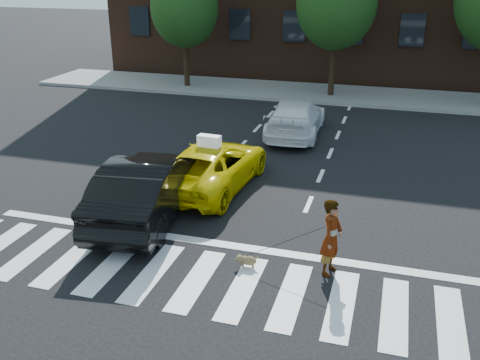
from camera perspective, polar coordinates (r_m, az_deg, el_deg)
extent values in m
plane|color=black|center=(11.39, -4.66, -10.61)|extent=(120.00, 120.00, 0.00)
cube|color=silver|center=(11.38, -4.66, -10.59)|extent=(13.00, 2.40, 0.01)
cube|color=silver|center=(12.67, -2.06, -6.84)|extent=(12.00, 0.30, 0.01)
cube|color=slate|center=(27.30, 8.71, 9.12)|extent=(30.00, 4.00, 0.15)
cylinder|color=black|center=(28.32, -5.76, 12.93)|extent=(0.28, 0.28, 3.25)
ellipsoid|color=#173A10|center=(28.04, -5.96, 17.79)|extent=(3.38, 3.38, 3.89)
cylinder|color=black|center=(26.42, 9.86, 12.39)|extent=(0.28, 0.28, 3.55)
ellipsoid|color=#173A10|center=(26.12, 10.25, 18.06)|extent=(3.69, 3.69, 4.25)
imported|color=#E1CA04|center=(15.60, -2.99, 1.55)|extent=(2.53, 4.87, 1.31)
imported|color=black|center=(13.88, -9.94, -0.77)|extent=(2.34, 5.12, 1.63)
imported|color=white|center=(20.51, 5.96, 6.61)|extent=(2.08, 4.72, 1.35)
imported|color=#999999|center=(11.35, 9.74, -6.06)|extent=(0.55, 0.70, 1.69)
ellipsoid|color=#99744E|center=(11.71, 0.85, -8.57)|extent=(0.42, 0.30, 0.21)
sphere|color=#99744E|center=(11.68, -0.05, -8.35)|extent=(0.20, 0.20, 0.16)
sphere|color=#99744E|center=(11.69, -0.37, -8.47)|extent=(0.09, 0.09, 0.07)
cylinder|color=#99744E|center=(11.69, 1.76, -8.32)|extent=(0.11, 0.06, 0.09)
sphere|color=#99744E|center=(11.70, -0.06, -8.03)|extent=(0.07, 0.07, 0.05)
sphere|color=#99744E|center=(11.61, -0.05, -8.28)|extent=(0.07, 0.07, 0.05)
cylinder|color=#99744E|center=(11.73, 0.32, -9.17)|extent=(0.05, 0.05, 0.10)
cylinder|color=#99744E|center=(11.81, 0.30, -8.94)|extent=(0.05, 0.05, 0.10)
cylinder|color=#99744E|center=(11.74, 1.40, -9.15)|extent=(0.05, 0.05, 0.10)
cylinder|color=#99744E|center=(11.81, 1.38, -8.92)|extent=(0.05, 0.05, 0.10)
cube|color=white|center=(15.15, -3.30, 4.18)|extent=(0.67, 0.33, 0.32)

